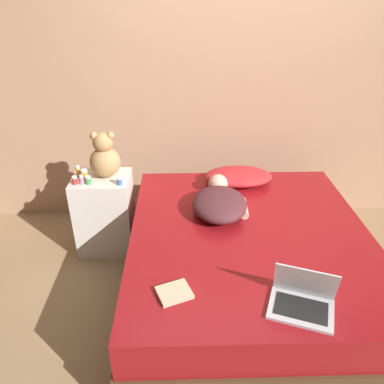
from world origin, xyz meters
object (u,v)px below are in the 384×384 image
bottle_pink (82,180)px  bottle_red (75,180)px  book (174,293)px  pillow (238,176)px  person_lying (220,202)px  bottle_blue (120,181)px  bottle_orange (84,175)px  bottle_amber (78,171)px  teddy_bear (105,157)px  laptop (302,299)px  bottle_green (88,180)px

bottle_pink → bottle_red: bottle_pink is taller
bottle_red → book: size_ratio=0.30×
pillow → person_lying: 0.47m
bottle_blue → bottle_orange: bearing=163.3°
bottle_red → bottle_orange: bearing=47.7°
bottle_amber → bottle_red: (0.00, -0.13, -0.01)m
teddy_bear → bottle_orange: (-0.16, -0.07, -0.12)m
bottle_orange → pillow: bearing=6.3°
bottle_orange → teddy_bear: bearing=23.2°
pillow → bottle_pink: bearing=-170.6°
person_lying → teddy_bear: size_ratio=1.74×
person_lying → bottle_orange: 1.07m
bottle_amber → bottle_blue: bearing=-23.1°
laptop → teddy_bear: (-1.20, 1.31, 0.22)m
pillow → laptop: size_ratio=1.47×
bottle_orange → bottle_green: (0.04, -0.07, -0.01)m
bottle_amber → bottle_orange: bearing=-44.6°
person_lying → pillow: bearing=68.9°
bottle_pink → bottle_red: bearing=177.9°
laptop → book: bearing=-168.4°
bottle_green → book: 1.27m
bottle_amber → book: bearing=-57.3°
person_lying → bottle_green: (-0.98, 0.23, 0.07)m
bottle_red → bottle_green: bearing=0.2°
pillow → bottle_blue: size_ratio=9.36×
bottle_amber → book: (0.77, -1.20, -0.15)m
teddy_bear → bottle_orange: 0.21m
laptop → bottle_green: (-1.31, 1.18, 0.09)m
bottle_amber → bottle_green: (0.10, -0.13, -0.01)m
bottle_blue → book: bearing=-68.0°
laptop → bottle_red: bearing=161.1°
person_lying → laptop: size_ratio=1.69×
teddy_bear → bottle_orange: bearing=-156.8°
bottle_pink → bottle_orange: bearing=83.6°
bottle_red → bottle_green: size_ratio=1.01×
bottle_pink → bottle_green: bearing=2.7°
pillow → laptop: bearing=-84.3°
laptop → bottle_pink: 1.80m
laptop → bottle_orange: laptop is taller
book → person_lying: bearing=69.1°
pillow → laptop: laptop is taller
laptop → bottle_blue: laptop is taller
teddy_bear → bottle_pink: 0.25m
bottle_pink → bottle_blue: 0.29m
pillow → bottle_orange: (-1.22, -0.13, 0.10)m
bottle_blue → bottle_green: 0.24m
teddy_bear → bottle_red: 0.29m
bottle_red → bottle_orange: 0.09m
laptop → bottle_green: 1.77m
bottle_amber → bottle_blue: size_ratio=1.56×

